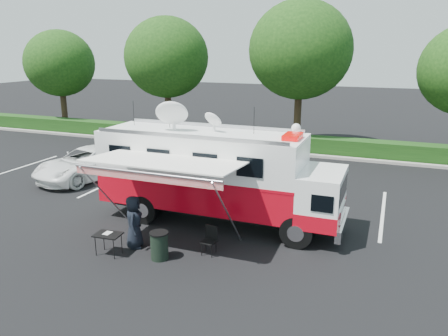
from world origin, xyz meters
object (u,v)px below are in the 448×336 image
Objects in this scene: command_truck at (217,174)px; folding_table at (108,235)px; white_suv at (89,178)px; trash_bin at (159,245)px.

command_truck reaches higher than folding_table.
white_suv reaches higher than folding_table.
command_truck is 10.38× the size of folding_table.
folding_table is at bearing -34.48° from white_suv.
command_truck reaches higher than trash_bin.
command_truck is 4.31m from folding_table.
trash_bin reaches higher than white_suv.
white_suv is at bearing 131.76° from folding_table.
trash_bin is at bearing 11.35° from folding_table.
command_truck is 8.55m from white_suv.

